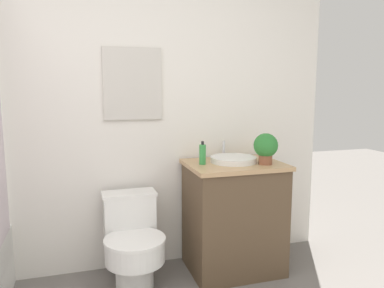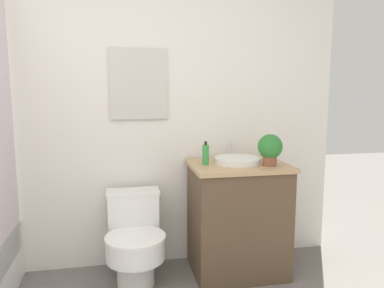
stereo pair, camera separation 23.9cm
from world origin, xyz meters
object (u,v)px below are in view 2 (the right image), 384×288
Objects in this scene: soap_bottle at (206,154)px; potted_plant at (270,148)px; sink at (238,160)px; toilet at (135,239)px.

potted_plant reaches higher than soap_bottle.
soap_bottle reaches higher than sink.
soap_bottle is at bearing 163.61° from potted_plant.
sink is 1.68× the size of potted_plant.
soap_bottle is 0.75× the size of potted_plant.
sink is at bearing 2.03° from toilet.
toilet is at bearing -177.82° from soap_bottle.
toilet is 3.75× the size of soap_bottle.
toilet is 2.81× the size of potted_plant.
sink is at bearing 144.85° from potted_plant.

